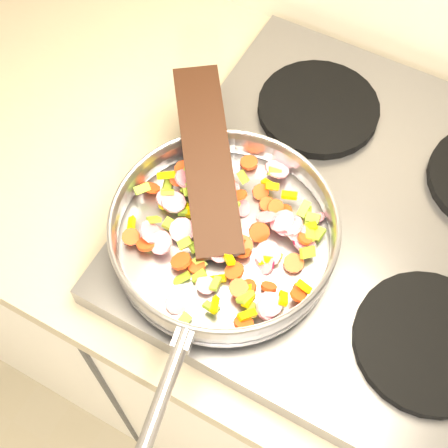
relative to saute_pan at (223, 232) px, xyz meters
The scene contains 7 objects.
cooktop 0.22m from the saute_pan, 43.70° to the left, with size 0.60×0.60×0.04m, color #939399.
grate_fl 0.04m from the saute_pan, 23.74° to the left, with size 0.19×0.19×0.02m, color black.
grate_fr 0.29m from the saute_pan, ahead, with size 0.19×0.19×0.02m, color black.
grate_bl 0.29m from the saute_pan, 87.58° to the left, with size 0.19×0.19×0.02m, color black.
saute_pan is the anchor object (origin of this frame).
vegetable_heap 0.02m from the saute_pan, 91.91° to the left, with size 0.29×0.29×0.05m.
wooden_spatula 0.11m from the saute_pan, 130.93° to the left, with size 0.28×0.06×0.01m, color black.
Camera 1 is at (-0.66, 1.17, 1.70)m, focal length 50.00 mm.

